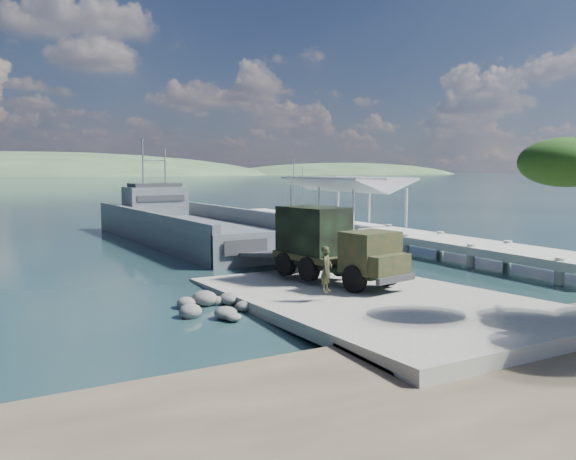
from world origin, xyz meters
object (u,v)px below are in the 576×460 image
Objects in this scene: pier at (353,220)px; landing_craft at (192,232)px; military_truck at (331,244)px; sailboat_far at (303,216)px; sailboat_near at (294,219)px; soldier at (326,279)px.

landing_craft is at bearing 158.37° from pier.
sailboat_far reaches higher than military_truck.
sailboat_near is 4.85m from sailboat_far.
military_truck is at bearing -100.80° from sailboat_far.
soldier is (-2.67, -25.00, 0.67)m from landing_craft.
military_truck is at bearing 15.04° from soldier.
military_truck is at bearing -127.83° from pier.
sailboat_near is (15.59, 10.68, -0.38)m from landing_craft.
military_truck is at bearing -120.37° from sailboat_near.
sailboat_near is at bearing -113.58° from sailboat_far.
landing_craft is 4.31× the size of sailboat_near.
pier is at bearing 42.40° from military_truck.
sailboat_near is at bearing 79.12° from pier.
sailboat_far reaches higher than soldier.
sailboat_far is (18.74, 14.36, -0.43)m from landing_craft.
sailboat_far reaches higher than pier.
soldier is at bearing -101.51° from sailboat_far.
landing_craft is at bearing -125.50° from sailboat_far.
pier reaches higher than soldier.
landing_craft is 18.90m from sailboat_near.
sailboat_far is (6.17, 19.35, -1.26)m from pier.
pier is 13.55m from landing_craft.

